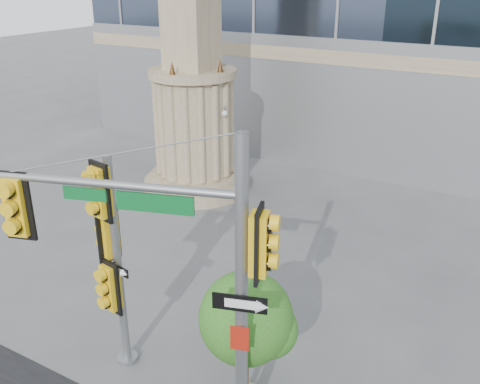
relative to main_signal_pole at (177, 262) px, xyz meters
The scene contains 5 objects.
ground 4.56m from the main_signal_pole, 122.68° to the left, with size 120.00×120.00×0.00m, color #545456.
monument 13.11m from the main_signal_pole, 123.52° to the left, with size 4.40×4.40×16.60m.
main_signal_pole is the anchor object (origin of this frame).
secondary_signal_pole 2.86m from the main_signal_pole, 160.12° to the left, with size 0.91×0.77×5.25m.
street_tree 2.47m from the main_signal_pole, 64.41° to the left, with size 2.01×1.96×3.13m.
Camera 1 is at (6.29, -8.42, 8.80)m, focal length 40.00 mm.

